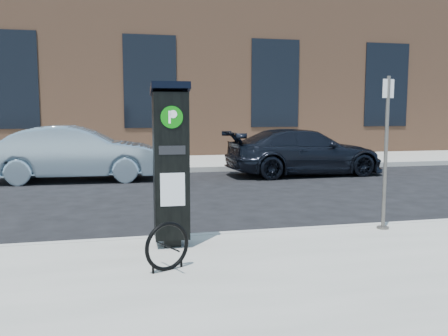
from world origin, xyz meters
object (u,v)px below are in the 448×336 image
object	(u,v)px
sign_pole	(386,154)
car_silver	(77,153)
parking_kiosk	(171,163)
car_dark	(304,152)
bike_rack	(167,247)

from	to	relation	value
sign_pole	car_silver	distance (m)	8.69
parking_kiosk	car_dark	world-z (taller)	parking_kiosk
parking_kiosk	bike_rack	distance (m)	1.26
car_silver	car_dark	size ratio (longest dim) A/B	0.97
sign_pole	car_silver	world-z (taller)	sign_pole
bike_rack	car_silver	bearing A→B (deg)	75.55
car_dark	car_silver	bearing A→B (deg)	86.38
car_silver	car_dark	bearing A→B (deg)	-89.76
bike_rack	car_dark	xyz separation A→B (m)	(4.93, 8.10, 0.27)
parking_kiosk	bike_rack	bearing A→B (deg)	-98.18
sign_pole	car_silver	xyz separation A→B (m)	(-4.83, 7.20, -0.50)
parking_kiosk	car_dark	xyz separation A→B (m)	(4.77, 7.14, -0.54)
sign_pole	car_dark	bearing A→B (deg)	64.55
bike_rack	car_dark	world-z (taller)	car_dark
parking_kiosk	sign_pole	bearing A→B (deg)	4.76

